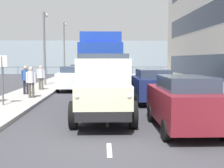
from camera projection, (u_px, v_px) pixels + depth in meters
ground_plane at (105, 91)px, 20.20m from camera, size 80.00×80.00×0.00m
sidewalk_left at (171, 89)px, 20.33m from camera, size 2.69×41.02×0.15m
sidewalk_right at (39, 90)px, 20.05m from camera, size 2.69×41.02×0.15m
road_centreline_markings at (105, 91)px, 20.20m from camera, size 0.12×37.69×0.01m
sea_horizon at (104, 57)px, 43.39m from camera, size 80.00×0.80×5.00m
seawall_railing at (104, 68)px, 39.94m from camera, size 28.08×0.08×1.20m
truck_vintage_cream at (103, 88)px, 10.43m from camera, size 2.17×5.64×2.43m
lorry_cargo_blue at (101, 62)px, 18.89m from camera, size 2.58×8.20×3.87m
car_maroon_kerbside_near at (184, 102)px, 8.94m from camera, size 1.81×3.91×1.72m
car_navy_kerbside_1 at (152, 85)px, 14.72m from camera, size 1.93×4.04×1.72m
car_white_oppositeside_0 at (72, 78)px, 20.57m from camera, size 1.85×4.61×1.72m
car_red_oppositeside_1 at (80, 73)px, 26.85m from camera, size 1.88×4.24×1.72m
car_grey_oppositeside_2 at (83, 71)px, 32.13m from camera, size 1.94×3.93×1.72m
pedestrian_with_bag at (31, 80)px, 15.36m from camera, size 0.53×0.34×1.68m
pedestrian_couple_a at (26, 78)px, 16.88m from camera, size 0.53×0.34×1.70m
pedestrian_strolling at (41, 76)px, 19.42m from camera, size 0.53×0.34×1.65m
lamp_post_promenade at (45, 41)px, 22.97m from camera, size 0.32×1.14×5.83m
lamp_post_far at (64, 44)px, 34.05m from camera, size 0.32×1.14×6.41m
street_sign at (2, 71)px, 12.84m from camera, size 0.50×0.07×2.25m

